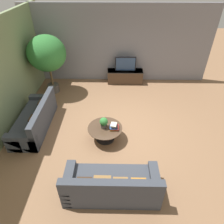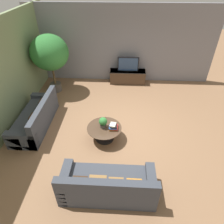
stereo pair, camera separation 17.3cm
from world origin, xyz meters
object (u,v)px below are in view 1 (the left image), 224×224
(television, at_px, (126,64))
(media_console, at_px, (125,76))
(couch_by_wall, at_px, (35,120))
(coffee_table, at_px, (105,131))
(potted_plant_tabletop, at_px, (104,122))
(potted_palm_tall, at_px, (47,54))
(couch_near_entry, at_px, (112,186))

(television, bearing_deg, media_console, 90.00)
(couch_by_wall, bearing_deg, coffee_table, 77.21)
(potted_plant_tabletop, bearing_deg, media_console, 78.31)
(coffee_table, distance_m, potted_plant_tabletop, 0.30)
(potted_palm_tall, xyz_separation_m, potted_plant_tabletop, (2.12, -2.61, -0.93))
(couch_near_entry, bearing_deg, couch_by_wall, -43.01)
(media_console, bearing_deg, television, -90.00)
(media_console, xyz_separation_m, potted_palm_tall, (-2.83, -0.83, 1.24))
(media_console, xyz_separation_m, potted_plant_tabletop, (-0.71, -3.44, 0.31))
(potted_palm_tall, bearing_deg, coffee_table, -50.72)
(coffee_table, height_order, potted_palm_tall, potted_palm_tall)
(potted_plant_tabletop, bearing_deg, potted_palm_tall, 129.09)
(couch_by_wall, xyz_separation_m, potted_plant_tabletop, (2.11, -0.47, 0.31))
(media_console, height_order, potted_plant_tabletop, potted_plant_tabletop)
(television, xyz_separation_m, couch_near_entry, (-0.46, -5.18, -0.54))
(potted_palm_tall, bearing_deg, media_console, 16.37)
(couch_near_entry, distance_m, potted_palm_tall, 5.10)
(couch_by_wall, xyz_separation_m, potted_palm_tall, (-0.01, 2.15, 1.24))
(potted_palm_tall, bearing_deg, couch_by_wall, -89.73)
(couch_by_wall, bearing_deg, potted_plant_tabletop, 77.57)
(potted_plant_tabletop, bearing_deg, television, 78.31)
(couch_by_wall, distance_m, potted_palm_tall, 2.48)
(television, bearing_deg, couch_by_wall, -133.49)
(coffee_table, height_order, couch_by_wall, couch_by_wall)
(couch_near_entry, height_order, potted_palm_tall, potted_palm_tall)
(couch_by_wall, relative_size, couch_near_entry, 1.06)
(television, relative_size, potted_palm_tall, 0.38)
(potted_plant_tabletop, bearing_deg, coffee_table, -33.77)
(coffee_table, bearing_deg, television, 78.87)
(media_console, bearing_deg, potted_palm_tall, -163.63)
(media_console, bearing_deg, couch_by_wall, -133.48)
(couch_by_wall, bearing_deg, potted_palm_tall, -179.73)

